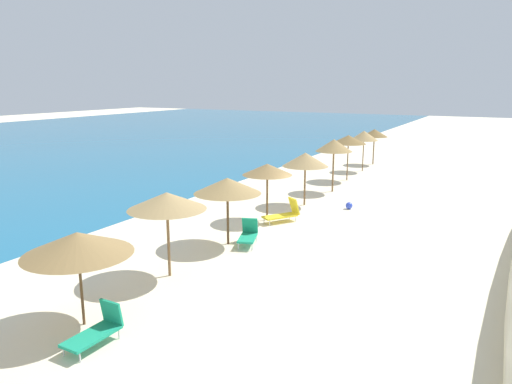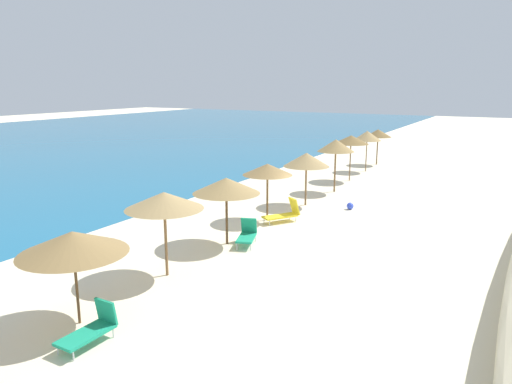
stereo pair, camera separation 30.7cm
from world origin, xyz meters
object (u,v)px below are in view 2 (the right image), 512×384
Objects in this scene: beach_umbrella_5 at (267,170)px; beach_umbrella_7 at (336,146)px; beach_umbrella_8 at (351,140)px; beach_umbrella_3 at (164,201)px; lounge_chair_0 at (284,213)px; beach_ball at (350,206)px; beach_umbrella_2 at (73,242)px; beach_umbrella_9 at (367,136)px; lounge_chair_1 at (247,234)px; lounge_chair_2 at (92,328)px; beach_umbrella_10 at (378,133)px; beach_umbrella_4 at (226,186)px; beach_umbrella_6 at (306,160)px.

beach_umbrella_5 is 0.86× the size of beach_umbrella_7.
beach_umbrella_5 is at bearing 178.33° from beach_umbrella_8.
beach_umbrella_3 is 7.58m from lounge_chair_0.
beach_ball is at bearing -84.48° from lounge_chair_0.
beach_umbrella_2 is at bearing 120.48° from lounge_chair_0.
lounge_chair_1 is at bearing -177.83° from beach_umbrella_9.
lounge_chair_1 is at bearing -4.84° from beach_umbrella_2.
beach_umbrella_8 is at bearing 4.83° from beach_umbrella_7.
beach_umbrella_3 is 0.96× the size of beach_umbrella_9.
beach_umbrella_9 is 8.33× the size of beach_ball.
beach_umbrella_2 is 1.90× the size of lounge_chair_2.
beach_umbrella_3 is 21.44m from beach_umbrella_9.
beach_ball is at bearing -123.51° from lounge_chair_1.
beach_umbrella_2 is 1.01× the size of beach_umbrella_10.
beach_umbrella_4 is 4.23m from lounge_chair_0.
beach_umbrella_10 is 1.56× the size of lounge_chair_0.
beach_umbrella_7 is at bearing -55.19° from lounge_chair_0.
beach_umbrella_3 is at bearing 118.52° from lounge_chair_0.
beach_umbrella_6 is at bearing -179.12° from beach_umbrella_8.
beach_umbrella_7 reaches higher than beach_ball.
beach_umbrella_2 is at bearing -179.42° from beach_umbrella_4.
beach_umbrella_2 is 0.90× the size of beach_umbrella_7.
beach_umbrella_3 is at bearing -178.41° from beach_umbrella_5.
beach_umbrella_8 is at bearing -106.98° from lounge_chair_1.
lounge_chair_1 is (-20.85, -0.79, -1.95)m from beach_umbrella_10.
beach_umbrella_10 is 28.87m from lounge_chair_2.
beach_umbrella_5 reaches higher than beach_umbrella_2.
beach_umbrella_8 is (10.54, -0.31, 0.29)m from beach_umbrella_5.
beach_umbrella_8 is at bearing -0.07° from beach_umbrella_2.
beach_umbrella_5 is 11.51m from lounge_chair_2.
beach_umbrella_5 reaches higher than beach_ball.
beach_umbrella_2 is 0.94× the size of beach_umbrella_8.
beach_umbrella_6 reaches higher than lounge_chair_2.
beach_umbrella_4 is at bearing 161.45° from beach_ball.
beach_umbrella_9 is 2.00× the size of lounge_chair_1.
beach_umbrella_10 is at bearing 2.25° from beach_umbrella_9.
lounge_chair_1 reaches higher than lounge_chair_2.
beach_ball is at bearing -18.55° from beach_umbrella_4.
beach_umbrella_4 is at bearing 179.89° from beach_umbrella_9.
lounge_chair_1 is at bearing -10.41° from beach_umbrella_3.
beach_umbrella_3 is 0.91× the size of beach_umbrella_7.
beach_umbrella_9 reaches higher than lounge_chair_0.
beach_umbrella_10 reaches higher than beach_ball.
lounge_chair_0 is (0.07, -0.80, -1.89)m from beach_umbrella_5.
lounge_chair_0 is at bearing -4.70° from beach_umbrella_3.
beach_umbrella_9 is at bearing 0.09° from beach_umbrella_2.
beach_umbrella_4 is 7.59× the size of beach_ball.
beach_umbrella_4 is at bearing -176.76° from beach_umbrella_5.
beach_umbrella_2 is at bearing -25.51° from lounge_chair_2.
beach_umbrella_7 reaches higher than beach_umbrella_5.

